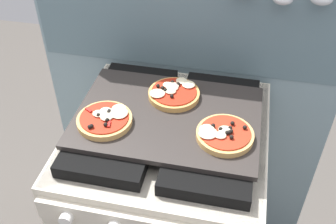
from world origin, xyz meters
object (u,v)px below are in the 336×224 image
Objects in this scene: stove at (168,210)px; pizza_right at (224,134)px; pizza_left at (106,119)px; pizza_center at (173,93)px; baking_tray at (168,117)px.

pizza_right is at bearing -20.00° from stove.
pizza_center is (0.16, 0.16, 0.00)m from pizza_left.
pizza_right is (0.17, -0.06, 0.02)m from baking_tray.
stove is 5.66× the size of pizza_left.
pizza_left is at bearing -157.59° from stove.
stove is 0.46m from baking_tray.
pizza_left is (-0.17, -0.07, 0.48)m from stove.
baking_tray is at bearing 22.89° from pizza_left.
baking_tray is 0.09m from pizza_center.
pizza_center reaches higher than stove.
baking_tray is 3.40× the size of pizza_left.
pizza_left and pizza_center have the same top height.
pizza_center is at bearing 44.36° from pizza_left.
pizza_left is at bearing -135.64° from pizza_center.
stove is at bearing -87.77° from pizza_center.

